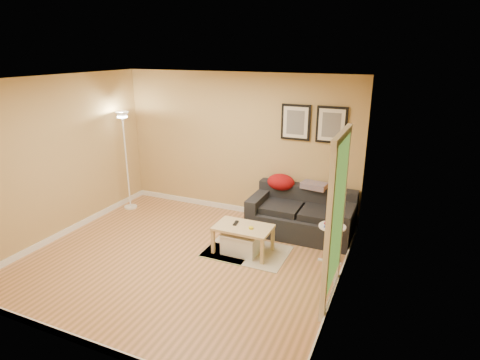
# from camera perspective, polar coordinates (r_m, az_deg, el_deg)

# --- Properties ---
(floor) EXTENTS (4.50, 4.50, 0.00)m
(floor) POSITION_cam_1_polar(r_m,az_deg,el_deg) (6.07, -8.15, -11.13)
(floor) COLOR tan
(floor) RESTS_ON ground
(ceiling) EXTENTS (4.50, 4.50, 0.00)m
(ceiling) POSITION_cam_1_polar(r_m,az_deg,el_deg) (5.31, -9.45, 14.12)
(ceiling) COLOR white
(ceiling) RESTS_ON wall_back
(wall_back) EXTENTS (4.50, 0.00, 4.50)m
(wall_back) POSITION_cam_1_polar(r_m,az_deg,el_deg) (7.25, -0.34, 5.06)
(wall_back) COLOR tan
(wall_back) RESTS_ON ground
(wall_front) EXTENTS (4.50, 0.00, 4.50)m
(wall_front) POSITION_cam_1_polar(r_m,az_deg,el_deg) (4.13, -23.72, -7.19)
(wall_front) COLOR tan
(wall_front) RESTS_ON ground
(wall_left) EXTENTS (0.00, 4.00, 4.00)m
(wall_left) POSITION_cam_1_polar(r_m,az_deg,el_deg) (6.99, -24.61, 2.84)
(wall_left) COLOR tan
(wall_left) RESTS_ON ground
(wall_right) EXTENTS (0.00, 4.00, 4.00)m
(wall_right) POSITION_cam_1_polar(r_m,az_deg,el_deg) (4.79, 14.71, -2.68)
(wall_right) COLOR tan
(wall_right) RESTS_ON ground
(baseboard_back) EXTENTS (4.50, 0.02, 0.10)m
(baseboard_back) POSITION_cam_1_polar(r_m,az_deg,el_deg) (7.63, -0.35, -4.13)
(baseboard_back) COLOR white
(baseboard_back) RESTS_ON ground
(baseboard_front) EXTENTS (4.50, 0.02, 0.10)m
(baseboard_front) POSITION_cam_1_polar(r_m,az_deg,el_deg) (4.78, -21.59, -20.84)
(baseboard_front) COLOR white
(baseboard_front) RESTS_ON ground
(baseboard_left) EXTENTS (0.02, 4.00, 0.10)m
(baseboard_left) POSITION_cam_1_polar(r_m,az_deg,el_deg) (7.38, -23.27, -6.55)
(baseboard_left) COLOR white
(baseboard_left) RESTS_ON ground
(baseboard_right) EXTENTS (0.02, 4.00, 0.10)m
(baseboard_right) POSITION_cam_1_polar(r_m,az_deg,el_deg) (5.36, 13.49, -15.23)
(baseboard_right) COLOR white
(baseboard_right) RESTS_ON ground
(sofa) EXTENTS (1.70, 0.90, 0.75)m
(sofa) POSITION_cam_1_polar(r_m,az_deg,el_deg) (6.69, 8.83, -4.70)
(sofa) COLOR black
(sofa) RESTS_ON ground
(red_throw) EXTENTS (0.48, 0.36, 0.28)m
(red_throw) POSITION_cam_1_polar(r_m,az_deg,el_deg) (6.91, 5.91, -0.30)
(red_throw) COLOR maroon
(red_throw) RESTS_ON sofa
(plaid_throw) EXTENTS (0.45, 0.32, 0.10)m
(plaid_throw) POSITION_cam_1_polar(r_m,az_deg,el_deg) (6.79, 10.67, -0.79)
(plaid_throw) COLOR #A4715F
(plaid_throw) RESTS_ON sofa
(framed_print_left) EXTENTS (0.50, 0.04, 0.60)m
(framed_print_left) POSITION_cam_1_polar(r_m,az_deg,el_deg) (6.77, 8.04, 8.23)
(framed_print_left) COLOR black
(framed_print_left) RESTS_ON wall_back
(framed_print_right) EXTENTS (0.50, 0.04, 0.60)m
(framed_print_right) POSITION_cam_1_polar(r_m,az_deg,el_deg) (6.64, 13.06, 7.74)
(framed_print_right) COLOR black
(framed_print_right) RESTS_ON wall_back
(area_rug) EXTENTS (1.25, 0.85, 0.01)m
(area_rug) POSITION_cam_1_polar(r_m,az_deg,el_deg) (6.19, 1.00, -10.23)
(area_rug) COLOR beige
(area_rug) RESTS_ON ground
(green_runner) EXTENTS (0.70, 0.50, 0.01)m
(green_runner) POSITION_cam_1_polar(r_m,az_deg,el_deg) (6.14, -2.03, -10.52)
(green_runner) COLOR #668C4C
(green_runner) RESTS_ON ground
(coffee_table) EXTENTS (0.99, 0.78, 0.43)m
(coffee_table) POSITION_cam_1_polar(r_m,az_deg,el_deg) (6.09, 0.45, -8.53)
(coffee_table) COLOR #D2B680
(coffee_table) RESTS_ON ground
(remote_control) EXTENTS (0.07, 0.17, 0.02)m
(remote_control) POSITION_cam_1_polar(r_m,az_deg,el_deg) (6.08, -0.61, -6.22)
(remote_control) COLOR black
(remote_control) RESTS_ON coffee_table
(tape_roll) EXTENTS (0.07, 0.07, 0.03)m
(tape_roll) POSITION_cam_1_polar(r_m,az_deg,el_deg) (5.92, 1.60, -6.91)
(tape_roll) COLOR yellow
(tape_roll) RESTS_ON coffee_table
(storage_bin) EXTENTS (0.55, 0.40, 0.34)m
(storage_bin) POSITION_cam_1_polar(r_m,az_deg,el_deg) (6.08, 0.13, -9.07)
(storage_bin) COLOR white
(storage_bin) RESTS_ON ground
(side_table) EXTENTS (0.38, 0.38, 0.59)m
(side_table) POSITION_cam_1_polar(r_m,az_deg,el_deg) (5.92, 12.96, -9.03)
(side_table) COLOR white
(side_table) RESTS_ON ground
(book_stack) EXTENTS (0.20, 0.24, 0.07)m
(book_stack) POSITION_cam_1_polar(r_m,az_deg,el_deg) (5.78, 13.00, -6.13)
(book_stack) COLOR #34439C
(book_stack) RESTS_ON side_table
(floor_lamp) EXTENTS (0.25, 0.25, 1.89)m
(floor_lamp) POSITION_cam_1_polar(r_m,az_deg,el_deg) (7.82, -16.01, 2.24)
(floor_lamp) COLOR white
(floor_lamp) RESTS_ON ground
(doorway) EXTENTS (0.12, 1.01, 2.13)m
(doorway) POSITION_cam_1_polar(r_m,az_deg,el_deg) (4.77, 13.55, -6.28)
(doorway) COLOR white
(doorway) RESTS_ON ground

